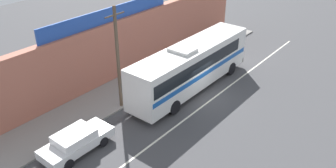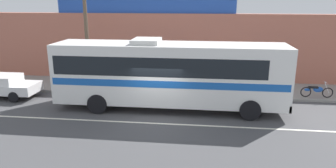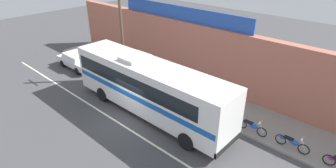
{
  "view_description": "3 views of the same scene",
  "coord_description": "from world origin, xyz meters",
  "px_view_note": "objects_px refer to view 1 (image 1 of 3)",
  "views": [
    {
      "loc": [
        -19.01,
        -11.98,
        13.26
      ],
      "look_at": [
        -2.32,
        1.44,
        1.54
      ],
      "focal_mm": 36.99,
      "sensor_mm": 36.0,
      "label": 1
    },
    {
      "loc": [
        2.28,
        -14.44,
        5.81
      ],
      "look_at": [
        0.43,
        1.05,
        1.47
      ],
      "focal_mm": 33.05,
      "sensor_mm": 36.0,
      "label": 2
    },
    {
      "loc": [
        11.72,
        -9.12,
        10.05
      ],
      "look_at": [
        1.19,
        2.42,
        2.03
      ],
      "focal_mm": 28.79,
      "sensor_mm": 36.0,
      "label": 3
    }
  ],
  "objects_px": {
    "intercity_bus": "(191,65)",
    "motorcycle_black": "(232,36)",
    "parked_car": "(76,141)",
    "motorcycle_orange": "(220,42)",
    "pedestrian_far_right": "(225,29)",
    "motorcycle_red": "(208,50)",
    "utility_pole": "(118,57)"
  },
  "relations": [
    {
      "from": "parked_car",
      "to": "utility_pole",
      "type": "bearing_deg",
      "value": 16.21
    },
    {
      "from": "motorcycle_black",
      "to": "pedestrian_far_right",
      "type": "height_order",
      "value": "pedestrian_far_right"
    },
    {
      "from": "intercity_bus",
      "to": "motorcycle_black",
      "type": "relative_size",
      "value": 6.61
    },
    {
      "from": "motorcycle_black",
      "to": "pedestrian_far_right",
      "type": "relative_size",
      "value": 1.17
    },
    {
      "from": "parked_car",
      "to": "motorcycle_black",
      "type": "bearing_deg",
      "value": 4.75
    },
    {
      "from": "intercity_bus",
      "to": "motorcycle_red",
      "type": "xyz_separation_m",
      "value": [
        6.21,
        2.44,
        -1.5
      ]
    },
    {
      "from": "utility_pole",
      "to": "motorcycle_black",
      "type": "xyz_separation_m",
      "value": [
        16.2,
        0.3,
        -3.31
      ]
    },
    {
      "from": "pedestrian_far_right",
      "to": "motorcycle_red",
      "type": "bearing_deg",
      "value": -168.04
    },
    {
      "from": "intercity_bus",
      "to": "motorcycle_red",
      "type": "bearing_deg",
      "value": 21.47
    },
    {
      "from": "intercity_bus",
      "to": "motorcycle_black",
      "type": "xyz_separation_m",
      "value": [
        10.97,
        2.57,
        -1.5
      ]
    },
    {
      "from": "motorcycle_red",
      "to": "pedestrian_far_right",
      "type": "bearing_deg",
      "value": 11.96
    },
    {
      "from": "parked_car",
      "to": "pedestrian_far_right",
      "type": "distance_m",
      "value": 21.44
    },
    {
      "from": "intercity_bus",
      "to": "motorcycle_orange",
      "type": "xyz_separation_m",
      "value": [
        8.52,
        2.54,
        -1.5
      ]
    },
    {
      "from": "parked_car",
      "to": "motorcycle_orange",
      "type": "xyz_separation_m",
      "value": [
        18.78,
        1.73,
        -0.17
      ]
    },
    {
      "from": "motorcycle_red",
      "to": "motorcycle_black",
      "type": "height_order",
      "value": "same"
    },
    {
      "from": "motorcycle_red",
      "to": "motorcycle_orange",
      "type": "bearing_deg",
      "value": 2.31
    },
    {
      "from": "utility_pole",
      "to": "motorcycle_black",
      "type": "bearing_deg",
      "value": 1.06
    },
    {
      "from": "parked_car",
      "to": "utility_pole",
      "type": "height_order",
      "value": "utility_pole"
    },
    {
      "from": "intercity_bus",
      "to": "motorcycle_black",
      "type": "distance_m",
      "value": 11.36
    },
    {
      "from": "pedestrian_far_right",
      "to": "motorcycle_orange",
      "type": "bearing_deg",
      "value": -159.62
    },
    {
      "from": "utility_pole",
      "to": "pedestrian_far_right",
      "type": "xyz_separation_m",
      "value": [
        16.24,
        1.19,
        -2.83
      ]
    },
    {
      "from": "motorcycle_black",
      "to": "motorcycle_orange",
      "type": "bearing_deg",
      "value": -179.31
    },
    {
      "from": "motorcycle_red",
      "to": "pedestrian_far_right",
      "type": "relative_size",
      "value": 1.2
    },
    {
      "from": "parked_car",
      "to": "motorcycle_orange",
      "type": "distance_m",
      "value": 18.87
    },
    {
      "from": "parked_car",
      "to": "pedestrian_far_right",
      "type": "bearing_deg",
      "value": 7.12
    },
    {
      "from": "parked_car",
      "to": "motorcycle_red",
      "type": "xyz_separation_m",
      "value": [
        16.47,
        1.64,
        -0.17
      ]
    },
    {
      "from": "intercity_bus",
      "to": "motorcycle_black",
      "type": "bearing_deg",
      "value": 13.17
    },
    {
      "from": "utility_pole",
      "to": "pedestrian_far_right",
      "type": "bearing_deg",
      "value": 4.21
    },
    {
      "from": "intercity_bus",
      "to": "parked_car",
      "type": "xyz_separation_m",
      "value": [
        -10.26,
        0.8,
        -1.33
      ]
    },
    {
      "from": "intercity_bus",
      "to": "utility_pole",
      "type": "bearing_deg",
      "value": 156.57
    },
    {
      "from": "utility_pole",
      "to": "pedestrian_far_right",
      "type": "relative_size",
      "value": 4.6
    },
    {
      "from": "motorcycle_orange",
      "to": "motorcycle_black",
      "type": "bearing_deg",
      "value": 0.69
    }
  ]
}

